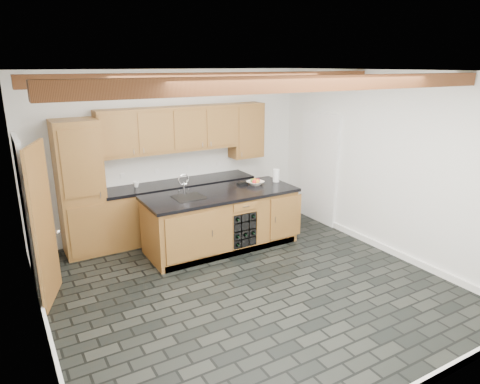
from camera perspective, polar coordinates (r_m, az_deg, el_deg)
The scene contains 10 objects.
ground at distance 5.95m, azimuth 0.89°, elevation -12.22°, with size 5.00×5.00×0.00m, color black.
room_shell at distance 5.79m, azimuth -2.48°, elevation 3.19°, with size 5.01×5.00×5.00m.
back_cabinetry at distance 7.33m, azimuth -10.69°, elevation 1.40°, with size 3.65×0.62×2.20m.
island at distance 6.91m, azimuth -2.42°, elevation -3.74°, with size 2.48×0.96×0.93m.
faucet at distance 6.57m, azimuth -6.97°, elevation -0.36°, with size 0.45×0.40×0.34m.
kitchen_scale at distance 7.18m, azimuth 0.33°, elevation 1.18°, with size 0.17×0.11×0.05m.
fruit_bowl at distance 7.17m, azimuth 2.06°, elevation 1.21°, with size 0.27×0.27×0.07m, color white.
fruit_cluster at distance 7.16m, azimuth 2.06°, elevation 1.49°, with size 0.16×0.17×0.07m.
paper_towel at distance 7.37m, azimuth 4.85°, elevation 2.21°, with size 0.11×0.11×0.22m, color white.
mug at distance 7.24m, azimuth -13.68°, elevation 1.00°, with size 0.10×0.10×0.09m, color white.
Camera 1 is at (-2.70, -4.45, 2.87)m, focal length 32.00 mm.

